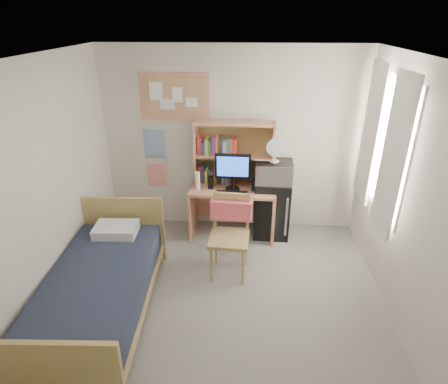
# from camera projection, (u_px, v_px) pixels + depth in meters

# --- Properties ---
(floor) EXTENTS (3.60, 4.20, 0.02)m
(floor) POSITION_uv_depth(u_px,v_px,m) (222.00, 324.00, 3.92)
(floor) COLOR gray
(floor) RESTS_ON ground
(ceiling) EXTENTS (3.60, 4.20, 0.02)m
(ceiling) POSITION_uv_depth(u_px,v_px,m) (221.00, 62.00, 2.80)
(ceiling) COLOR white
(ceiling) RESTS_ON wall_back
(wall_back) EXTENTS (3.60, 0.04, 2.60)m
(wall_back) POSITION_uv_depth(u_px,v_px,m) (232.00, 142.00, 5.25)
(wall_back) COLOR beige
(wall_back) RESTS_ON floor
(wall_left) EXTENTS (0.04, 4.20, 2.60)m
(wall_left) POSITION_uv_depth(u_px,v_px,m) (28.00, 208.00, 3.46)
(wall_left) COLOR beige
(wall_left) RESTS_ON floor
(wall_right) EXTENTS (0.04, 4.20, 2.60)m
(wall_right) POSITION_uv_depth(u_px,v_px,m) (427.00, 221.00, 3.25)
(wall_right) COLOR beige
(wall_right) RESTS_ON floor
(window_unit) EXTENTS (0.10, 1.40, 1.70)m
(window_unit) POSITION_uv_depth(u_px,v_px,m) (384.00, 144.00, 4.21)
(window_unit) COLOR white
(window_unit) RESTS_ON wall_right
(curtain_left) EXTENTS (0.04, 0.55, 1.70)m
(curtain_left) POSITION_uv_depth(u_px,v_px,m) (393.00, 156.00, 3.85)
(curtain_left) COLOR white
(curtain_left) RESTS_ON wall_right
(curtain_right) EXTENTS (0.04, 0.55, 1.70)m
(curtain_right) POSITION_uv_depth(u_px,v_px,m) (371.00, 134.00, 4.57)
(curtain_right) COLOR white
(curtain_right) RESTS_ON wall_right
(bulletin_board) EXTENTS (0.94, 0.03, 0.64)m
(bulletin_board) POSITION_uv_depth(u_px,v_px,m) (174.00, 97.00, 5.01)
(bulletin_board) COLOR tan
(bulletin_board) RESTS_ON wall_back
(poster_wave) EXTENTS (0.30, 0.01, 0.42)m
(poster_wave) POSITION_uv_depth(u_px,v_px,m) (155.00, 144.00, 5.32)
(poster_wave) COLOR #2860A3
(poster_wave) RESTS_ON wall_back
(poster_japan) EXTENTS (0.28, 0.01, 0.36)m
(poster_japan) POSITION_uv_depth(u_px,v_px,m) (157.00, 174.00, 5.53)
(poster_japan) COLOR red
(poster_japan) RESTS_ON wall_back
(desk) EXTENTS (1.21, 0.63, 0.74)m
(desk) POSITION_uv_depth(u_px,v_px,m) (233.00, 211.00, 5.36)
(desk) COLOR tan
(desk) RESTS_ON floor
(desk_chair) EXTENTS (0.55, 0.55, 1.02)m
(desk_chair) POSITION_uv_depth(u_px,v_px,m) (229.00, 238.00, 4.46)
(desk_chair) COLOR tan
(desk_chair) RESTS_ON floor
(mini_fridge) EXTENTS (0.51, 0.51, 0.84)m
(mini_fridge) POSITION_uv_depth(u_px,v_px,m) (272.00, 208.00, 5.35)
(mini_fridge) COLOR black
(mini_fridge) RESTS_ON floor
(bed) EXTENTS (1.09, 2.04, 0.55)m
(bed) POSITION_uv_depth(u_px,v_px,m) (100.00, 295.00, 3.91)
(bed) COLOR #191E2E
(bed) RESTS_ON floor
(hutch) EXTENTS (1.10, 0.31, 0.89)m
(hutch) POSITION_uv_depth(u_px,v_px,m) (234.00, 154.00, 5.14)
(hutch) COLOR tan
(hutch) RESTS_ON desk
(monitor) EXTENTS (0.48, 0.05, 0.51)m
(monitor) POSITION_uv_depth(u_px,v_px,m) (233.00, 172.00, 5.04)
(monitor) COLOR black
(monitor) RESTS_ON desk
(keyboard) EXTENTS (0.43, 0.15, 0.02)m
(keyboard) POSITION_uv_depth(u_px,v_px,m) (232.00, 193.00, 5.02)
(keyboard) COLOR black
(keyboard) RESTS_ON desk
(speaker_left) EXTENTS (0.08, 0.08, 0.18)m
(speaker_left) POSITION_uv_depth(u_px,v_px,m) (211.00, 183.00, 5.13)
(speaker_left) COLOR black
(speaker_left) RESTS_ON desk
(speaker_right) EXTENTS (0.08, 0.08, 0.18)m
(speaker_right) POSITION_uv_depth(u_px,v_px,m) (255.00, 184.00, 5.08)
(speaker_right) COLOR black
(speaker_right) RESTS_ON desk
(water_bottle) EXTENTS (0.08, 0.08, 0.25)m
(water_bottle) POSITION_uv_depth(u_px,v_px,m) (197.00, 181.00, 5.10)
(water_bottle) COLOR silver
(water_bottle) RESTS_ON desk
(hoodie) EXTENTS (0.51, 0.19, 0.24)m
(hoodie) POSITION_uv_depth(u_px,v_px,m) (231.00, 209.00, 4.52)
(hoodie) COLOR #FD606C
(hoodie) RESTS_ON desk_chair
(microwave) EXTENTS (0.51, 0.40, 0.29)m
(microwave) POSITION_uv_depth(u_px,v_px,m) (274.00, 172.00, 5.09)
(microwave) COLOR #BAB9BE
(microwave) RESTS_ON mini_fridge
(desk_fan) EXTENTS (0.25, 0.25, 0.30)m
(desk_fan) POSITION_uv_depth(u_px,v_px,m) (275.00, 151.00, 4.97)
(desk_fan) COLOR silver
(desk_fan) RESTS_ON microwave
(pillow) EXTENTS (0.51, 0.37, 0.12)m
(pillow) POSITION_uv_depth(u_px,v_px,m) (116.00, 230.00, 4.44)
(pillow) COLOR silver
(pillow) RESTS_ON bed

